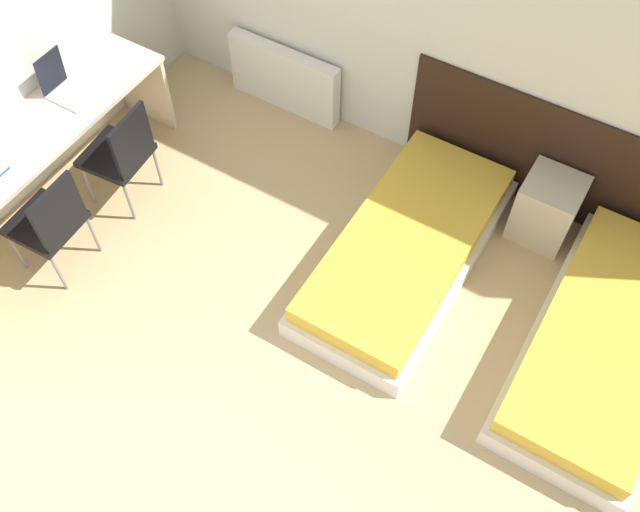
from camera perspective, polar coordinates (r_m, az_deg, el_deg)
wall_back at (r=5.21m, az=10.17°, el=18.36°), size 6.03×0.05×2.70m
headboard_panel at (r=5.56m, az=19.12°, el=6.74°), size 2.52×0.03×0.99m
bed_near_window at (r=5.25m, az=6.92°, el=0.52°), size 0.93×2.02×0.33m
bed_near_door at (r=5.17m, az=21.81°, el=-6.53°), size 0.93×2.02×0.33m
nightstand at (r=5.56m, az=17.67°, el=3.67°), size 0.42×0.42×0.54m
radiator at (r=6.25m, az=-2.87°, el=13.98°), size 1.03×0.12×0.59m
desk at (r=5.60m, az=-21.83°, el=7.79°), size 0.59×2.34×0.78m
chair_near_laptop at (r=5.54m, az=-15.61°, el=8.03°), size 0.48×0.48×0.91m
chair_near_notebook at (r=5.27m, az=-20.79°, el=2.65°), size 0.47×0.47×0.91m
laptop at (r=5.66m, az=-19.75°, el=12.59°), size 0.32×0.24×0.33m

